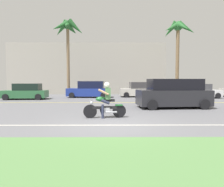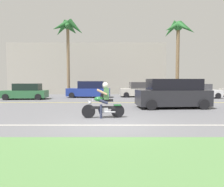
{
  "view_description": "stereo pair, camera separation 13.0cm",
  "coord_description": "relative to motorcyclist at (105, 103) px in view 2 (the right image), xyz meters",
  "views": [
    {
      "loc": [
        -0.03,
        -8.34,
        1.77
      ],
      "look_at": [
        0.04,
        4.22,
        0.98
      ],
      "focal_mm": 33.11,
      "sensor_mm": 36.0,
      "label": 1
    },
    {
      "loc": [
        0.1,
        -8.34,
        1.77
      ],
      "look_at": [
        0.04,
        4.22,
        0.98
      ],
      "focal_mm": 33.11,
      "sensor_mm": 36.0,
      "label": 2
    }
  ],
  "objects": [
    {
      "name": "ground",
      "position": [
        0.3,
        1.64,
        -0.74
      ],
      "size": [
        56.0,
        30.0,
        0.04
      ],
      "primitive_type": "cube",
      "color": "slate"
    },
    {
      "name": "grass_median",
      "position": [
        0.3,
        -5.46,
        -0.69
      ],
      "size": [
        56.0,
        3.8,
        0.06
      ],
      "primitive_type": "cube",
      "color": "#5B8C4C",
      "rests_on": "ground"
    },
    {
      "name": "lane_line_near",
      "position": [
        0.3,
        -1.61,
        -0.71
      ],
      "size": [
        50.4,
        0.12,
        0.01
      ],
      "primitive_type": "cube",
      "color": "silver",
      "rests_on": "ground"
    },
    {
      "name": "lane_line_far",
      "position": [
        0.3,
        6.72,
        -0.71
      ],
      "size": [
        50.4,
        0.12,
        0.01
      ],
      "primitive_type": "cube",
      "color": "yellow",
      "rests_on": "ground"
    },
    {
      "name": "motorcyclist",
      "position": [
        0.0,
        0.0,
        0.0
      ],
      "size": [
        2.02,
        0.66,
        1.69
      ],
      "color": "black",
      "rests_on": "ground"
    },
    {
      "name": "suv_nearby",
      "position": [
        4.32,
        3.62,
        0.2
      ],
      "size": [
        4.79,
        2.46,
        1.87
      ],
      "color": "#232328",
      "rests_on": "ground"
    },
    {
      "name": "parked_car_0",
      "position": [
        -7.73,
        9.72,
        -0.02
      ],
      "size": [
        4.09,
        2.12,
        1.49
      ],
      "color": "#2D663D",
      "rests_on": "ground"
    },
    {
      "name": "parked_car_1",
      "position": [
        -1.97,
        11.83,
        0.07
      ],
      "size": [
        4.51,
        2.0,
        1.7
      ],
      "color": "navy",
      "rests_on": "ground"
    },
    {
      "name": "parked_car_2",
      "position": [
        3.34,
        12.63,
        0.03
      ],
      "size": [
        4.07,
        2.19,
        1.6
      ],
      "color": "beige",
      "rests_on": "ground"
    },
    {
      "name": "parked_car_3",
      "position": [
        9.22,
        11.12,
        -0.04
      ],
      "size": [
        3.91,
        2.2,
        1.43
      ],
      "color": "silver",
      "rests_on": "ground"
    },
    {
      "name": "palm_tree_0",
      "position": [
        7.99,
        14.41,
        6.48
      ],
      "size": [
        4.0,
        4.08,
        8.73
      ],
      "color": "brown",
      "rests_on": "ground"
    },
    {
      "name": "palm_tree_1",
      "position": [
        -4.53,
        13.57,
        6.46
      ],
      "size": [
        3.77,
        4.01,
        8.57
      ],
      "color": "#846B4C",
      "rests_on": "ground"
    },
    {
      "name": "building_far",
      "position": [
        -2.98,
        19.64,
        2.66
      ],
      "size": [
        21.03,
        4.0,
        6.75
      ],
      "primitive_type": "cube",
      "color": "#A8A399",
      "rests_on": "ground"
    }
  ]
}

